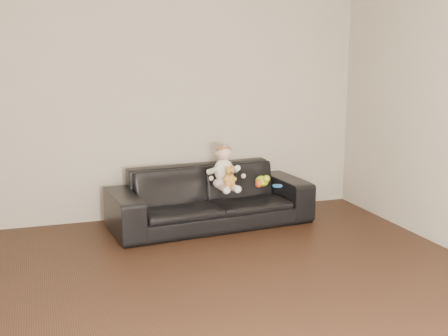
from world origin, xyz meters
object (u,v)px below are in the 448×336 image
object	(u,v)px
baby	(224,170)
toy_blue_disc	(277,186)
teddy_bear	(230,177)
toy_rattle	(259,184)
toy_green	(262,181)
sofa	(210,197)

from	to	relation	value
baby	toy_blue_disc	xyz separation A→B (m)	(0.56, -0.06, -0.20)
baby	toy_blue_disc	distance (m)	0.60
baby	teddy_bear	world-z (taller)	baby
baby	toy_rattle	bearing A→B (deg)	-16.00
teddy_bear	toy_green	size ratio (longest dim) A/B	1.31
toy_green	toy_blue_disc	distance (m)	0.17
teddy_bear	toy_green	bearing A→B (deg)	21.55
sofa	toy_blue_disc	world-z (taller)	sofa
toy_rattle	sofa	bearing A→B (deg)	161.47
sofa	toy_green	bearing A→B (deg)	-18.03
teddy_bear	toy_rattle	bearing A→B (deg)	18.11
toy_blue_disc	teddy_bear	bearing A→B (deg)	-171.70
sofa	toy_blue_disc	xyz separation A→B (m)	(0.68, -0.17, 0.10)
baby	toy_rattle	world-z (taller)	baby
toy_rattle	toy_blue_disc	world-z (taller)	toy_rattle
teddy_bear	toy_rattle	size ratio (longest dim) A/B	2.90
teddy_bear	toy_green	distance (m)	0.44
baby	toy_blue_disc	world-z (taller)	baby
toy_blue_disc	baby	bearing A→B (deg)	173.98
teddy_bear	baby	bearing A→B (deg)	97.15
sofa	toy_rattle	xyz separation A→B (m)	(0.47, -0.16, 0.13)
toy_green	toy_blue_disc	size ratio (longest dim) A/B	1.53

